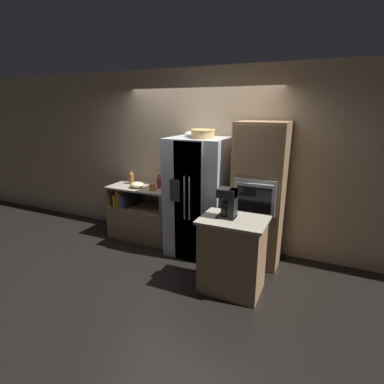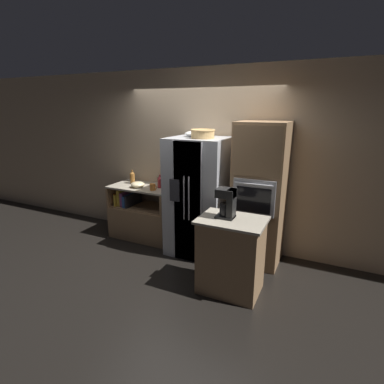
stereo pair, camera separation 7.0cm
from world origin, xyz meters
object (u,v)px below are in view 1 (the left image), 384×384
at_px(coffee_maker, 229,202).
at_px(mixing_bowl, 137,185).
at_px(bottle_tall, 159,182).
at_px(fruit_bowl, 193,134).
at_px(bottle_short, 131,177).
at_px(refrigerator, 199,197).
at_px(wicker_basket, 203,133).
at_px(wall_oven, 259,194).
at_px(mug, 152,187).

bearing_deg(coffee_maker, mixing_bowl, 156.92).
xyz_separation_m(bottle_tall, mixing_bowl, (-0.35, -0.14, -0.06)).
bearing_deg(fruit_bowl, bottle_short, 176.94).
xyz_separation_m(refrigerator, wicker_basket, (0.09, -0.08, 0.96)).
bearing_deg(bottle_short, wicker_basket, -9.99).
bearing_deg(coffee_maker, wicker_basket, 131.58).
distance_m(fruit_bowl, bottle_tall, 1.01).
bearing_deg(mixing_bowl, coffee_maker, -23.08).
distance_m(refrigerator, mixing_bowl, 1.11).
relative_size(bottle_tall, coffee_maker, 0.62).
distance_m(wall_oven, wicker_basket, 1.18).
bearing_deg(wall_oven, mixing_bowl, -177.27).
height_order(wall_oven, bottle_short, wall_oven).
bearing_deg(bottle_short, refrigerator, -7.29).
relative_size(bottle_short, mug, 1.87).
xyz_separation_m(wicker_basket, bottle_short, (-1.44, 0.25, -0.82)).
distance_m(wall_oven, mug, 1.69).
bearing_deg(bottle_tall, wicker_basket, -13.81).
height_order(wall_oven, wicker_basket, wall_oven).
relative_size(bottle_tall, mixing_bowl, 0.94).
distance_m(wall_oven, mixing_bowl, 2.02).
bearing_deg(bottle_short, fruit_bowl, -3.06).
bearing_deg(bottle_short, mug, -22.34).
height_order(refrigerator, fruit_bowl, fruit_bowl).
bearing_deg(refrigerator, coffee_maker, -47.57).
relative_size(bottle_tall, mug, 1.69).
distance_m(wall_oven, bottle_short, 2.26).
relative_size(wall_oven, mixing_bowl, 8.66).
height_order(bottle_tall, mug, bottle_tall).
height_order(bottle_tall, mixing_bowl, bottle_tall).
relative_size(wicker_basket, mug, 2.67).
bearing_deg(refrigerator, bottle_short, 172.71).
relative_size(fruit_bowl, mixing_bowl, 1.12).
bearing_deg(coffee_maker, refrigerator, 132.43).
bearing_deg(bottle_tall, bottle_short, 175.70).
xyz_separation_m(wall_oven, bottle_tall, (-1.66, 0.05, 0.01)).
height_order(refrigerator, bottle_short, refrigerator).
xyz_separation_m(mug, coffee_maker, (1.51, -0.74, 0.17)).
bearing_deg(mug, fruit_bowl, 14.76).
distance_m(wall_oven, bottle_tall, 1.66).
relative_size(refrigerator, bottle_short, 7.39).
distance_m(bottle_short, mug, 0.62).
height_order(wall_oven, coffee_maker, wall_oven).
height_order(refrigerator, wall_oven, wall_oven).
xyz_separation_m(bottle_tall, coffee_maker, (1.49, -0.93, 0.12)).
relative_size(refrigerator, mixing_bowl, 7.63).
height_order(wicker_basket, coffee_maker, wicker_basket).
bearing_deg(coffee_maker, bottle_short, 154.98).
xyz_separation_m(bottle_short, mixing_bowl, (0.24, -0.19, -0.06)).
relative_size(refrigerator, wicker_basket, 5.17).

